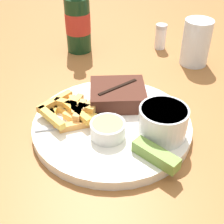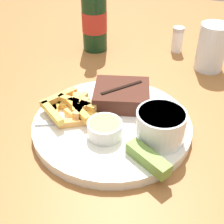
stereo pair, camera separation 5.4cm
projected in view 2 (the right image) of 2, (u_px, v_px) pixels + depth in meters
dining_table at (112, 151)px, 0.60m from camera, size 1.55×1.64×0.76m
dinner_plate at (112, 125)px, 0.56m from camera, size 0.28×0.28×0.02m
steak_portion at (124, 95)px, 0.59m from camera, size 0.12×0.11×0.03m
fries_pile at (72, 108)px, 0.57m from camera, size 0.11×0.11×0.02m
coleslaw_cup at (161, 125)px, 0.50m from camera, size 0.08×0.08×0.05m
dipping_sauce_cup at (105, 128)px, 0.51m from camera, size 0.06×0.06×0.03m
pickle_spear at (148, 158)px, 0.47m from camera, size 0.08×0.06×0.02m
fork_utensil at (70, 122)px, 0.55m from camera, size 0.13×0.06×0.00m
knife_utensil at (105, 109)px, 0.58m from camera, size 0.04×0.17×0.01m
beer_bottle at (94, 20)px, 0.79m from camera, size 0.06×0.06×0.22m
drinking_glass at (212, 47)px, 0.71m from camera, size 0.07×0.07×0.11m
salt_shaker at (177, 39)px, 0.80m from camera, size 0.03×0.03×0.07m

